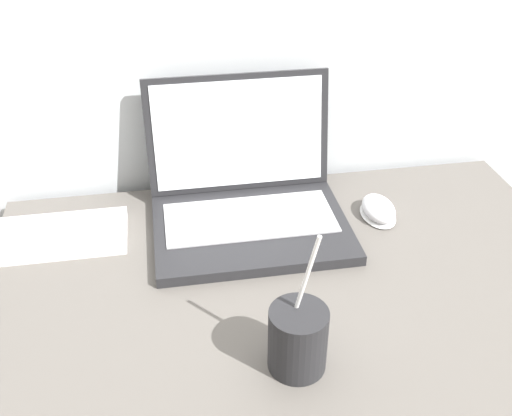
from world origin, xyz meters
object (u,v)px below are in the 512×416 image
Objects in this scene: laptop at (247,195)px; computer_mouse at (378,209)px; drink_cup at (298,338)px; external_keyboard at (4,241)px.

computer_mouse is at bearing -8.38° from laptop.
laptop is 0.38m from drink_cup.
external_keyboard is at bearing -178.10° from laptop.
drink_cup reaches higher than external_keyboard.
computer_mouse reaches higher than external_keyboard.
laptop reaches higher than external_keyboard.
external_keyboard is at bearing 178.17° from computer_mouse.
laptop reaches higher than drink_cup.
laptop is at bearing 91.57° from drink_cup.
computer_mouse is (0.25, -0.04, -0.04)m from laptop.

